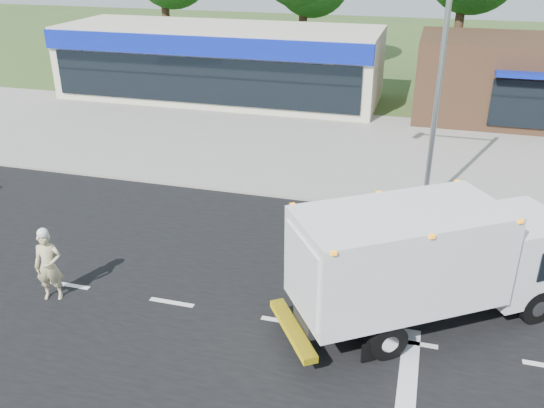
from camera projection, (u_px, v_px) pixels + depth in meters
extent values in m
plane|color=#385123|center=(285.00, 322.00, 13.99)|extent=(120.00, 120.00, 0.00)
cube|color=black|center=(285.00, 322.00, 13.99)|extent=(60.00, 14.00, 0.02)
cube|color=gray|center=(341.00, 190.00, 21.12)|extent=(60.00, 2.40, 0.12)
cube|color=gray|center=(362.00, 142.00, 26.21)|extent=(60.00, 9.00, 0.02)
cube|color=silver|center=(69.00, 285.00, 15.45)|extent=(1.20, 0.15, 0.01)
cube|color=silver|center=(172.00, 302.00, 14.71)|extent=(1.20, 0.15, 0.01)
cube|color=silver|center=(285.00, 321.00, 13.98)|extent=(1.20, 0.15, 0.01)
cube|color=silver|center=(411.00, 343.00, 13.25)|extent=(1.20, 0.15, 0.01)
cube|color=black|center=(393.00, 304.00, 13.55)|extent=(4.41, 3.39, 0.33)
cube|color=silver|center=(516.00, 252.00, 14.16)|extent=(2.68, 2.72, 1.97)
cube|color=white|center=(399.00, 256.00, 13.00)|extent=(5.14, 4.48, 2.20)
cube|color=silver|center=(301.00, 275.00, 12.35)|extent=(1.09, 1.59, 1.78)
cube|color=yellow|center=(293.00, 330.00, 12.89)|extent=(1.53, 2.05, 0.17)
cube|color=orange|center=(403.00, 213.00, 12.54)|extent=(5.01, 4.40, 0.07)
cylinder|color=black|center=(488.00, 269.00, 15.36)|extent=(0.90, 0.73, 0.90)
cylinder|color=black|center=(535.00, 306.00, 13.83)|extent=(0.90, 0.73, 0.90)
cylinder|color=black|center=(350.00, 295.00, 14.26)|extent=(0.90, 0.73, 0.90)
cylinder|color=black|center=(387.00, 341.00, 12.65)|extent=(0.90, 0.73, 0.90)
imported|color=#CAB987|center=(49.00, 266.00, 14.54)|extent=(0.81, 0.65, 1.91)
sphere|color=white|center=(43.00, 233.00, 14.15)|extent=(0.28, 0.28, 0.28)
cube|color=beige|center=(220.00, 62.00, 32.80)|extent=(18.00, 6.00, 4.00)
cube|color=#0A1C9A|center=(198.00, 46.00, 29.54)|extent=(18.00, 0.30, 1.00)
cube|color=black|center=(200.00, 81.00, 30.30)|extent=(17.00, 0.12, 2.40)
cube|color=#382316|center=(519.00, 79.00, 28.90)|extent=(10.00, 6.00, 4.00)
cube|color=#0A1C9A|center=(530.00, 74.00, 25.81)|extent=(3.00, 1.20, 0.20)
cube|color=black|center=(524.00, 104.00, 26.45)|extent=(3.00, 0.12, 2.20)
cylinder|color=gray|center=(438.00, 94.00, 18.20)|extent=(0.18, 0.18, 8.00)
cylinder|color=#332114|center=(166.00, 12.00, 40.78)|extent=(0.56, 0.56, 7.35)
cylinder|color=#332114|center=(303.00, 20.00, 38.45)|extent=(0.56, 0.56, 6.86)
cylinder|color=#332114|center=(460.00, 18.00, 35.80)|extent=(0.56, 0.56, 7.84)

